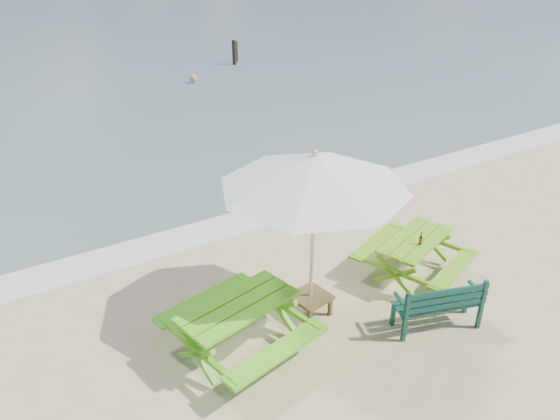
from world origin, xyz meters
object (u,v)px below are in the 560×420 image
picnic_table_left (239,328)px  beer_bottle (421,240)px  side_table (310,304)px  patio_umbrella (315,171)px  picnic_table_right (413,258)px  swimmer (194,94)px  park_bench (436,313)px

picnic_table_left → beer_bottle: size_ratio=9.59×
side_table → patio_umbrella: bearing=-104.0°
side_table → beer_bottle: (2.03, -0.19, 0.61)m
side_table → patio_umbrella: (-0.00, -0.00, 2.23)m
side_table → picnic_table_left: bearing=-173.4°
picnic_table_left → picnic_table_right: size_ratio=1.03×
picnic_table_left → swimmer: bearing=69.2°
patio_umbrella → beer_bottle: 2.60m
beer_bottle → patio_umbrella: bearing=174.6°
side_table → patio_umbrella: patio_umbrella is taller
swimmer → park_bench: bearing=-99.9°
side_table → swimmer: 14.62m
beer_bottle → swimmer: (2.06, 14.21, -1.25)m
side_table → picnic_table_right: bearing=-0.9°
side_table → patio_umbrella: size_ratio=0.20×
side_table → swimmer: (4.09, 14.02, -0.64)m
swimmer → side_table: bearing=-106.2°
picnic_table_left → beer_bottle: 3.36m
park_bench → swimmer: park_bench is taller
picnic_table_right → park_bench: park_bench is taller
park_bench → beer_bottle: beer_bottle is taller
side_table → beer_bottle: bearing=-5.4°
picnic_table_left → patio_umbrella: size_ratio=0.70×
picnic_table_left → patio_umbrella: bearing=6.6°
picnic_table_right → park_bench: 1.36m
side_table → patio_umbrella: 2.23m
picnic_table_right → beer_bottle: (-0.06, -0.16, 0.45)m
park_bench → patio_umbrella: 2.87m
park_bench → picnic_table_right: bearing=61.2°
picnic_table_right → side_table: 2.09m
side_table → park_bench: bearing=-40.3°
patio_umbrella → swimmer: (4.09, 14.02, -2.87)m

